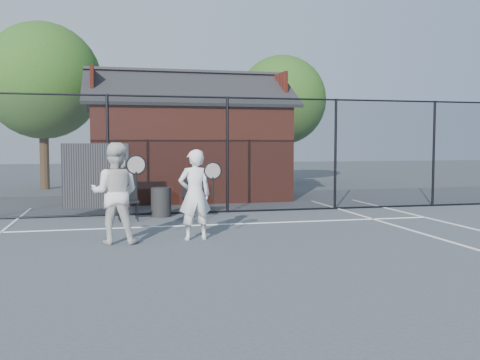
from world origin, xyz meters
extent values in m
plane|color=#44474E|center=(0.00, 0.00, 0.00)|extent=(80.00, 80.00, 0.00)
cube|color=white|center=(0.00, 3.00, 0.01)|extent=(11.00, 0.06, 0.01)
cube|color=white|center=(0.00, 2.85, 0.01)|extent=(0.06, 0.30, 0.01)
cylinder|color=black|center=(-2.00, 5.00, 1.50)|extent=(0.07, 0.07, 3.00)
cylinder|color=black|center=(1.00, 5.00, 1.50)|extent=(0.07, 0.07, 3.00)
cylinder|color=black|center=(4.00, 5.00, 1.50)|extent=(0.07, 0.07, 3.00)
cylinder|color=black|center=(7.00, 5.00, 1.50)|extent=(0.07, 0.07, 3.00)
cylinder|color=black|center=(0.00, 5.00, 2.97)|extent=(22.00, 0.04, 0.04)
cylinder|color=black|center=(0.00, 5.00, 0.03)|extent=(22.00, 0.04, 0.04)
cube|color=black|center=(0.00, 5.00, 1.50)|extent=(22.00, 3.00, 0.01)
cube|color=black|center=(-2.30, 4.98, 1.00)|extent=(1.60, 0.04, 1.60)
cube|color=maroon|center=(0.50, 9.00, 1.50)|extent=(6.00, 4.00, 3.00)
cube|color=black|center=(0.50, 8.00, 3.53)|extent=(6.50, 2.36, 1.32)
cube|color=black|center=(0.50, 10.00, 3.53)|extent=(6.50, 2.36, 1.32)
cube|color=maroon|center=(-2.45, 9.00, 3.53)|extent=(0.10, 2.80, 1.06)
cube|color=maroon|center=(3.45, 9.00, 3.53)|extent=(0.10, 2.80, 1.06)
cylinder|color=black|center=(-4.50, 13.50, 1.26)|extent=(0.36, 0.36, 2.52)
sphere|color=#214614|center=(-4.50, 13.50, 4.20)|extent=(4.48, 4.48, 4.48)
cylinder|color=black|center=(5.50, 14.50, 1.12)|extent=(0.36, 0.36, 2.23)
sphere|color=#214614|center=(5.50, 14.50, 3.72)|extent=(3.97, 3.97, 3.97)
imported|color=white|center=(-0.40, 1.33, 0.85)|extent=(0.66, 0.47, 1.69)
torus|color=black|center=(-0.12, 0.99, 1.31)|extent=(0.33, 0.03, 0.33)
cylinder|color=black|center=(-0.12, 0.99, 0.99)|extent=(0.03, 0.03, 0.41)
imported|color=silver|center=(-1.85, 1.30, 0.91)|extent=(1.01, 0.86, 1.82)
torus|color=black|center=(-1.49, 0.94, 1.43)|extent=(0.36, 0.03, 0.36)
cylinder|color=black|center=(-1.49, 0.94, 1.09)|extent=(0.03, 0.03, 0.44)
cube|color=black|center=(-1.56, 4.10, 0.50)|extent=(0.51, 0.53, 1.00)
cube|color=black|center=(-0.01, 4.10, 0.53)|extent=(0.52, 0.55, 1.06)
cylinder|color=#252525|center=(-0.75, 4.60, 0.36)|extent=(0.57, 0.57, 0.72)
camera|label=1|loc=(-1.86, -8.52, 1.81)|focal=40.00mm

